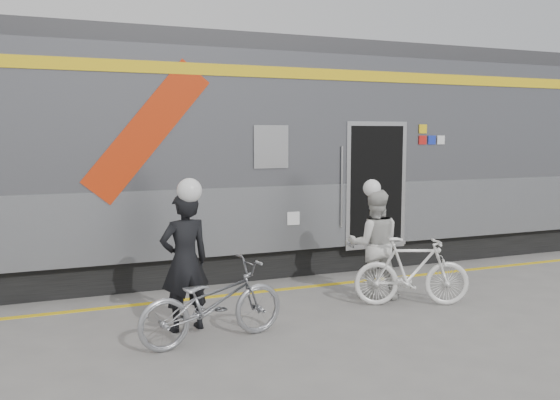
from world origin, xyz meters
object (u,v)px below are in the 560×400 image
man (185,261)px  woman (374,244)px  bicycle_left (213,302)px  bicycle_right (412,272)px

man → woman: (2.95, 0.39, -0.06)m
woman → man: bearing=29.3°
bicycle_left → bicycle_right: (3.05, 0.39, 0.01)m
woman → bicycle_right: (0.30, -0.55, -0.32)m
bicycle_left → man: bearing=10.3°
man → woman: size_ratio=1.07×
man → bicycle_right: size_ratio=1.06×
man → bicycle_left: (0.20, -0.55, -0.39)m
man → bicycle_right: bearing=167.5°
bicycle_right → woman: bearing=50.4°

